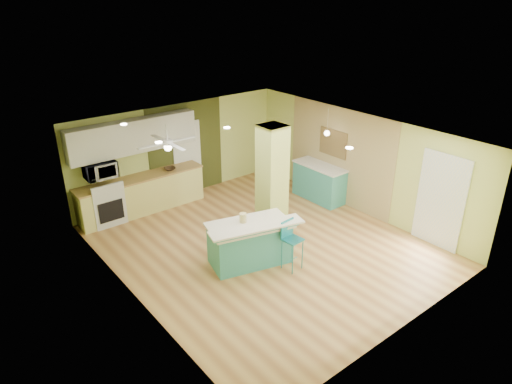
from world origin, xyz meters
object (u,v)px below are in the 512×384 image
side_counter (319,182)px  fruit_bowl (170,169)px  peninsula (250,242)px  bar_stool (290,237)px  canister (243,218)px

side_counter → fruit_bowl: bearing=145.7°
peninsula → side_counter: bearing=35.9°
peninsula → bar_stool: bar_stool is taller
bar_stool → fruit_bowl: 4.15m
canister → side_counter: bearing=18.3°
side_counter → bar_stool: bearing=-145.7°
side_counter → fruit_bowl: 3.92m
canister → fruit_bowl: bearing=87.0°
peninsula → canister: size_ratio=10.32×
fruit_bowl → canister: (-0.17, -3.31, -0.00)m
fruit_bowl → peninsula: bearing=-92.2°
peninsula → fruit_bowl: size_ratio=7.04×
canister → bar_stool: bearing=-56.1°
peninsula → bar_stool: (0.51, -0.64, 0.23)m
bar_stool → side_counter: bearing=29.1°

